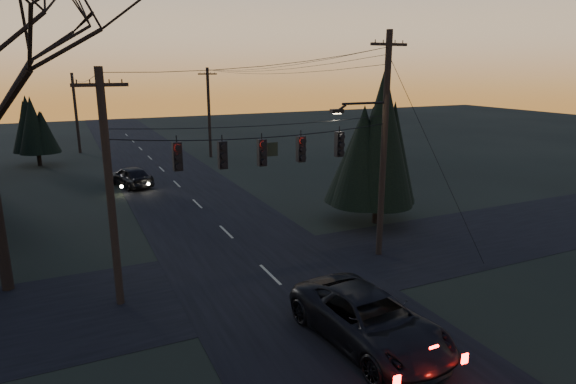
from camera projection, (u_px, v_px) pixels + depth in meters
name	position (u px, v px, depth m)	size (l,w,h in m)	color
main_road	(206.00, 212.00, 29.00)	(8.00, 120.00, 0.02)	black
cross_road	(270.00, 275.00, 20.22)	(60.00, 7.00, 0.02)	black
utility_pole_right	(378.00, 254.00, 22.47)	(5.00, 0.30, 10.00)	black
utility_pole_left	(121.00, 303.00, 17.77)	(1.80, 0.30, 8.50)	black
utility_pole_far_r	(211.00, 157.00, 47.05)	(1.80, 0.30, 8.50)	black
utility_pole_far_l	(80.00, 153.00, 49.38)	(0.30, 0.30, 8.00)	black
span_signal_assembly	(263.00, 151.00, 18.80)	(11.50, 0.44, 1.53)	black
evergreen_right	(379.00, 140.00, 25.88)	(3.86, 3.86, 8.15)	black
evergreen_dist	(35.00, 125.00, 41.96)	(3.20, 3.20, 6.04)	black
suv_near	(369.00, 320.00, 15.00)	(2.71, 5.89, 1.64)	black
sedan_oncoming_a	(131.00, 177.00, 35.11)	(1.78, 4.44, 1.51)	black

